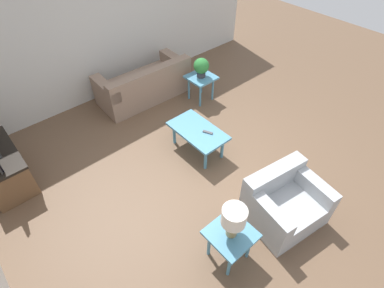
{
  "coord_description": "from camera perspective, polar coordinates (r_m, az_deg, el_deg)",
  "views": [
    {
      "loc": [
        -2.08,
        2.29,
        3.56
      ],
      "look_at": [
        0.27,
        0.25,
        0.55
      ],
      "focal_mm": 28.0,
      "sensor_mm": 36.0,
      "label": 1
    }
  ],
  "objects": [
    {
      "name": "coffee_table",
      "position": [
        4.76,
        1.1,
        2.22
      ],
      "size": [
        0.96,
        0.55,
        0.44
      ],
      "color": "teal",
      "rests_on": "ground_plane"
    },
    {
      "name": "armchair",
      "position": [
        4.17,
        17.04,
        -10.61
      ],
      "size": [
        0.92,
        1.04,
        0.71
      ],
      "rotation": [
        0.0,
        0.0,
        -1.73
      ],
      "color": "#A8ADB2",
      "rests_on": "ground_plane"
    },
    {
      "name": "ground_plane",
      "position": [
        4.71,
        4.41,
        -5.17
      ],
      "size": [
        14.0,
        14.0,
        0.0
      ],
      "primitive_type": "plane",
      "color": "brown"
    },
    {
      "name": "remote_control",
      "position": [
        4.67,
        3.02,
        2.24
      ],
      "size": [
        0.16,
        0.1,
        0.02
      ],
      "color": "#4C4C51",
      "rests_on": "coffee_table"
    },
    {
      "name": "side_table_lamp",
      "position": [
        3.59,
        7.32,
        -17.18
      ],
      "size": [
        0.5,
        0.5,
        0.52
      ],
      "color": "teal",
      "rests_on": "ground_plane"
    },
    {
      "name": "side_table_plant",
      "position": [
        5.9,
        1.72,
        12.03
      ],
      "size": [
        0.5,
        0.5,
        0.52
      ],
      "color": "teal",
      "rests_on": "ground_plane"
    },
    {
      "name": "potted_plant",
      "position": [
        5.75,
        1.78,
        14.5
      ],
      "size": [
        0.29,
        0.29,
        0.37
      ],
      "color": "#333338",
      "rests_on": "side_table_plant"
    },
    {
      "name": "tv_stand_chest",
      "position": [
        5.15,
        -32.51,
        -3.69
      ],
      "size": [
        1.11,
        0.57,
        0.58
      ],
      "color": "brown",
      "rests_on": "ground_plane"
    },
    {
      "name": "sofa",
      "position": [
        6.1,
        -8.99,
        11.02
      ],
      "size": [
        0.87,
        1.81,
        0.73
      ],
      "rotation": [
        0.0,
        0.0,
        1.54
      ],
      "color": "gray",
      "rests_on": "ground_plane"
    },
    {
      "name": "wall_right",
      "position": [
        6.04,
        -16.95,
        20.86
      ],
      "size": [
        0.12,
        7.2,
        2.7
      ],
      "color": "silver",
      "rests_on": "ground_plane"
    },
    {
      "name": "table_lamp",
      "position": [
        3.26,
        7.94,
        -13.91
      ],
      "size": [
        0.27,
        0.27,
        0.45
      ],
      "color": "#997F4C",
      "rests_on": "side_table_lamp"
    }
  ]
}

